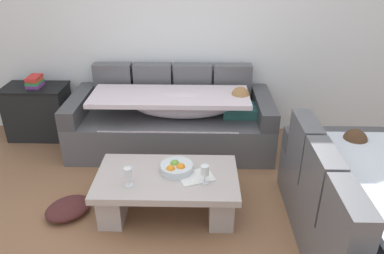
{
  "coord_description": "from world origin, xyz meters",
  "views": [
    {
      "loc": [
        0.17,
        -2.13,
        2.14
      ],
      "look_at": [
        0.1,
        1.02,
        0.55
      ],
      "focal_mm": 34.39,
      "sensor_mm": 36.0,
      "label": 1
    }
  ],
  "objects_px": {
    "fruit_bowl": "(176,168)",
    "open_magazine": "(196,177)",
    "crumpled_garment": "(68,208)",
    "side_cabinet": "(39,112)",
    "coffee_table": "(167,189)",
    "couch_near_window": "(363,215)",
    "wine_glass_near_right": "(205,171)",
    "couch_along_wall": "(174,120)",
    "wine_glass_near_left": "(128,173)",
    "book_stack_on_cabinet": "(35,82)"
  },
  "relations": [
    {
      "from": "wine_glass_near_right",
      "to": "coffee_table",
      "type": "bearing_deg",
      "value": 162.18
    },
    {
      "from": "coffee_table",
      "to": "open_magazine",
      "type": "distance_m",
      "value": 0.29
    },
    {
      "from": "wine_glass_near_right",
      "to": "side_cabinet",
      "type": "height_order",
      "value": "side_cabinet"
    },
    {
      "from": "side_cabinet",
      "to": "wine_glass_near_right",
      "type": "bearing_deg",
      "value": -37.2
    },
    {
      "from": "crumpled_garment",
      "to": "fruit_bowl",
      "type": "bearing_deg",
      "value": 6.79
    },
    {
      "from": "fruit_bowl",
      "to": "wine_glass_near_right",
      "type": "relative_size",
      "value": 1.69
    },
    {
      "from": "side_cabinet",
      "to": "book_stack_on_cabinet",
      "type": "relative_size",
      "value": 3.26
    },
    {
      "from": "crumpled_garment",
      "to": "side_cabinet",
      "type": "bearing_deg",
      "value": 118.53
    },
    {
      "from": "couch_along_wall",
      "to": "wine_glass_near_right",
      "type": "height_order",
      "value": "couch_along_wall"
    },
    {
      "from": "book_stack_on_cabinet",
      "to": "couch_along_wall",
      "type": "bearing_deg",
      "value": -7.98
    },
    {
      "from": "wine_glass_near_right",
      "to": "side_cabinet",
      "type": "bearing_deg",
      "value": 142.8
    },
    {
      "from": "wine_glass_near_left",
      "to": "side_cabinet",
      "type": "distance_m",
      "value": 2.08
    },
    {
      "from": "wine_glass_near_right",
      "to": "side_cabinet",
      "type": "relative_size",
      "value": 0.23
    },
    {
      "from": "wine_glass_near_left",
      "to": "couch_along_wall",
      "type": "bearing_deg",
      "value": 78.28
    },
    {
      "from": "couch_near_window",
      "to": "book_stack_on_cabinet",
      "type": "height_order",
      "value": "couch_near_window"
    },
    {
      "from": "crumpled_garment",
      "to": "coffee_table",
      "type": "bearing_deg",
      "value": 3.89
    },
    {
      "from": "wine_glass_near_right",
      "to": "crumpled_garment",
      "type": "bearing_deg",
      "value": 177.9
    },
    {
      "from": "wine_glass_near_right",
      "to": "book_stack_on_cabinet",
      "type": "xyz_separation_m",
      "value": [
        -1.96,
        1.5,
        0.21
      ]
    },
    {
      "from": "side_cabinet",
      "to": "coffee_table",
      "type": "bearing_deg",
      "value": -40.13
    },
    {
      "from": "fruit_bowl",
      "to": "wine_glass_near_left",
      "type": "bearing_deg",
      "value": -151.28
    },
    {
      "from": "fruit_bowl",
      "to": "open_magazine",
      "type": "bearing_deg",
      "value": -24.49
    },
    {
      "from": "wine_glass_near_left",
      "to": "side_cabinet",
      "type": "bearing_deg",
      "value": 131.41
    },
    {
      "from": "couch_along_wall",
      "to": "crumpled_garment",
      "type": "relative_size",
      "value": 5.59
    },
    {
      "from": "couch_along_wall",
      "to": "crumpled_garment",
      "type": "height_order",
      "value": "couch_along_wall"
    },
    {
      "from": "couch_near_window",
      "to": "fruit_bowl",
      "type": "height_order",
      "value": "couch_near_window"
    },
    {
      "from": "open_magazine",
      "to": "side_cabinet",
      "type": "height_order",
      "value": "side_cabinet"
    },
    {
      "from": "open_magazine",
      "to": "crumpled_garment",
      "type": "distance_m",
      "value": 1.16
    },
    {
      "from": "coffee_table",
      "to": "side_cabinet",
      "type": "distance_m",
      "value": 2.18
    },
    {
      "from": "crumpled_garment",
      "to": "couch_along_wall",
      "type": "bearing_deg",
      "value": 55.43
    },
    {
      "from": "coffee_table",
      "to": "open_magazine",
      "type": "bearing_deg",
      "value": -5.19
    },
    {
      "from": "fruit_bowl",
      "to": "open_magazine",
      "type": "xyz_separation_m",
      "value": [
        0.17,
        -0.08,
        -0.04
      ]
    },
    {
      "from": "wine_glass_near_right",
      "to": "book_stack_on_cabinet",
      "type": "distance_m",
      "value": 2.48
    },
    {
      "from": "coffee_table",
      "to": "side_cabinet",
      "type": "relative_size",
      "value": 1.67
    },
    {
      "from": "couch_along_wall",
      "to": "book_stack_on_cabinet",
      "type": "relative_size",
      "value": 10.12
    },
    {
      "from": "couch_near_window",
      "to": "wine_glass_near_right",
      "type": "height_order",
      "value": "couch_near_window"
    },
    {
      "from": "couch_near_window",
      "to": "wine_glass_near_right",
      "type": "bearing_deg",
      "value": 75.15
    },
    {
      "from": "book_stack_on_cabinet",
      "to": "crumpled_garment",
      "type": "xyz_separation_m",
      "value": [
        0.77,
        -1.46,
        -0.64
      ]
    },
    {
      "from": "wine_glass_near_left",
      "to": "wine_glass_near_right",
      "type": "relative_size",
      "value": 1.0
    },
    {
      "from": "fruit_bowl",
      "to": "wine_glass_near_right",
      "type": "height_order",
      "value": "wine_glass_near_right"
    },
    {
      "from": "coffee_table",
      "to": "wine_glass_near_left",
      "type": "distance_m",
      "value": 0.42
    },
    {
      "from": "coffee_table",
      "to": "fruit_bowl",
      "type": "bearing_deg",
      "value": 34.1
    },
    {
      "from": "couch_near_window",
      "to": "coffee_table",
      "type": "xyz_separation_m",
      "value": [
        -1.49,
        0.41,
        -0.1
      ]
    },
    {
      "from": "coffee_table",
      "to": "open_magazine",
      "type": "xyz_separation_m",
      "value": [
        0.25,
        -0.02,
        0.15
      ]
    },
    {
      "from": "coffee_table",
      "to": "book_stack_on_cabinet",
      "type": "distance_m",
      "value": 2.21
    },
    {
      "from": "couch_near_window",
      "to": "crumpled_garment",
      "type": "relative_size",
      "value": 4.52
    },
    {
      "from": "fruit_bowl",
      "to": "wine_glass_near_right",
      "type": "distance_m",
      "value": 0.3
    },
    {
      "from": "open_magazine",
      "to": "couch_near_window",
      "type": "bearing_deg",
      "value": -38.77
    },
    {
      "from": "wine_glass_near_right",
      "to": "couch_along_wall",
      "type": "bearing_deg",
      "value": 104.82
    },
    {
      "from": "fruit_bowl",
      "to": "wine_glass_near_right",
      "type": "xyz_separation_m",
      "value": [
        0.24,
        -0.16,
        0.08
      ]
    },
    {
      "from": "side_cabinet",
      "to": "open_magazine",
      "type": "bearing_deg",
      "value": -36.71
    }
  ]
}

